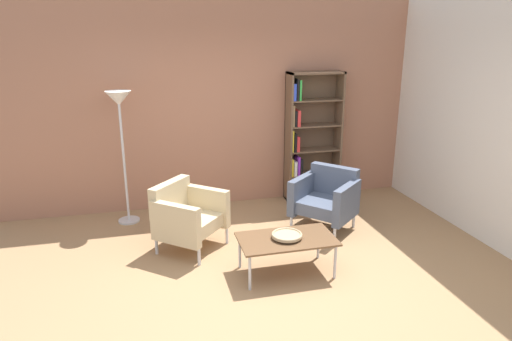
# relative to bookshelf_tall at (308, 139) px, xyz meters

# --- Properties ---
(ground_plane) EXTENTS (8.32, 8.32, 0.00)m
(ground_plane) POSITION_rel_bookshelf_tall_xyz_m (-1.26, -2.25, -0.93)
(ground_plane) COLOR #9E7751
(brick_back_panel) EXTENTS (6.40, 0.12, 2.90)m
(brick_back_panel) POSITION_rel_bookshelf_tall_xyz_m (-1.26, 0.21, 0.52)
(brick_back_panel) COLOR #A87056
(brick_back_panel) RESTS_ON ground_plane
(plaster_right_partition) EXTENTS (0.12, 5.20, 2.90)m
(plaster_right_partition) POSITION_rel_bookshelf_tall_xyz_m (1.60, -1.65, 0.52)
(plaster_right_partition) COLOR silver
(plaster_right_partition) RESTS_ON ground_plane
(bookshelf_tall) EXTENTS (0.80, 0.30, 1.90)m
(bookshelf_tall) POSITION_rel_bookshelf_tall_xyz_m (0.00, 0.00, 0.00)
(bookshelf_tall) COLOR brown
(bookshelf_tall) RESTS_ON ground_plane
(coffee_table_low) EXTENTS (1.00, 0.56, 0.40)m
(coffee_table_low) POSITION_rel_bookshelf_tall_xyz_m (-0.99, -2.06, -0.56)
(coffee_table_low) COLOR brown
(coffee_table_low) RESTS_ON ground_plane
(decorative_bowl) EXTENTS (0.32, 0.32, 0.05)m
(decorative_bowl) POSITION_rel_bookshelf_tall_xyz_m (-0.99, -2.06, -0.49)
(decorative_bowl) COLOR tan
(decorative_bowl) RESTS_ON coffee_table_low
(armchair_spare_guest) EXTENTS (0.94, 0.95, 0.78)m
(armchair_spare_guest) POSITION_rel_bookshelf_tall_xyz_m (-1.93, -1.21, -0.51)
(armchair_spare_guest) COLOR #C6B289
(armchair_spare_guest) RESTS_ON ground_plane
(armchair_by_bookshelf) EXTENTS (0.94, 0.95, 0.78)m
(armchair_by_bookshelf) POSITION_rel_bookshelf_tall_xyz_m (-0.14, -1.08, -0.51)
(armchair_by_bookshelf) COLOR #4C566B
(armchair_by_bookshelf) RESTS_ON ground_plane
(floor_lamp_torchiere) EXTENTS (0.32, 0.32, 1.74)m
(floor_lamp_torchiere) POSITION_rel_bookshelf_tall_xyz_m (-2.61, -0.24, 0.52)
(floor_lamp_torchiere) COLOR silver
(floor_lamp_torchiere) RESTS_ON ground_plane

